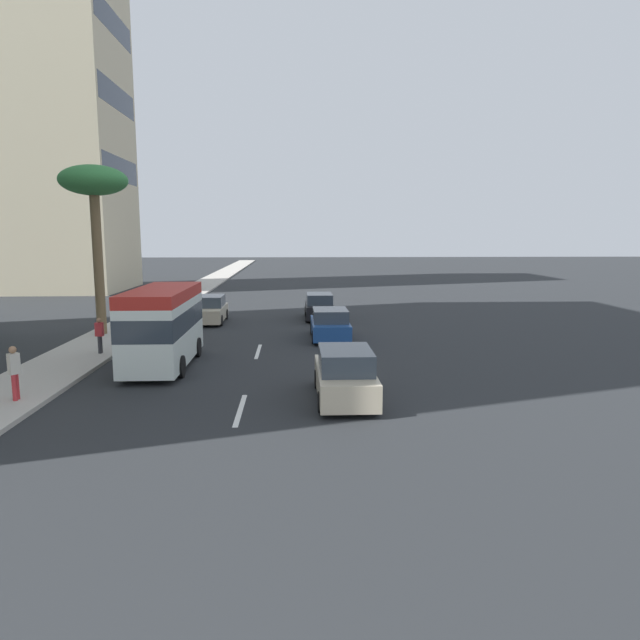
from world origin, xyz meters
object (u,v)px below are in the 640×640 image
at_px(car_third, 345,375).
at_px(car_second, 210,310).
at_px(palm_tree, 94,188).
at_px(car_fifth, 319,307).
at_px(minibus_lead, 163,324).
at_px(pedestrian_by_tree, 100,334).
at_px(pedestrian_mid_block, 14,370).
at_px(car_fourth, 330,325).

bearing_deg(car_third, car_second, 22.22).
bearing_deg(palm_tree, car_fifth, -64.18).
distance_m(minibus_lead, pedestrian_by_tree, 3.92).
bearing_deg(minibus_lead, car_second, 179.38).
height_order(car_second, pedestrian_mid_block, pedestrian_mid_block).
bearing_deg(pedestrian_mid_block, palm_tree, -135.89).
height_order(car_fifth, pedestrian_mid_block, pedestrian_mid_block).
xyz_separation_m(minibus_lead, pedestrian_by_tree, (2.06, 3.25, -0.74)).
height_order(car_second, car_fifth, car_fifth).
xyz_separation_m(car_fifth, pedestrian_mid_block, (-17.76, 10.33, 0.33)).
xyz_separation_m(car_second, palm_tree, (-4.53, 4.95, 6.85)).
relative_size(minibus_lead, pedestrian_by_tree, 4.09).
distance_m(minibus_lead, car_third, 8.54).
distance_m(car_third, car_fourth, 10.76).
bearing_deg(pedestrian_by_tree, car_second, 75.21).
bearing_deg(minibus_lead, car_fifth, 151.75).
distance_m(car_third, pedestrian_mid_block, 10.39).
relative_size(car_third, car_fourth, 1.03).
bearing_deg(car_fourth, car_second, 50.16).
bearing_deg(pedestrian_mid_block, car_fifth, -172.36).
bearing_deg(car_third, minibus_lead, 54.29).
relative_size(minibus_lead, palm_tree, 0.74).
bearing_deg(car_fourth, minibus_lead, 129.32).
distance_m(minibus_lead, car_second, 11.65).
relative_size(minibus_lead, pedestrian_mid_block, 3.69).
bearing_deg(car_fifth, palm_tree, 115.82).
height_order(pedestrian_mid_block, palm_tree, palm_tree).
bearing_deg(palm_tree, car_third, -135.76).
distance_m(car_fifth, palm_tree, 14.65).
distance_m(car_second, palm_tree, 9.59).
distance_m(car_second, pedestrian_by_tree, 10.13).
height_order(minibus_lead, car_fourth, minibus_lead).
height_order(minibus_lead, palm_tree, palm_tree).
height_order(car_fifth, palm_tree, palm_tree).
bearing_deg(car_fourth, car_fifth, 2.06).
bearing_deg(pedestrian_by_tree, car_fourth, 24.57).
distance_m(car_fifth, pedestrian_mid_block, 20.55).
height_order(minibus_lead, pedestrian_mid_block, minibus_lead).
height_order(minibus_lead, car_third, minibus_lead).
xyz_separation_m(car_third, pedestrian_by_tree, (7.02, 10.14, 0.20)).
xyz_separation_m(pedestrian_mid_block, pedestrian_by_tree, (7.10, -0.24, -0.11)).
bearing_deg(car_fifth, minibus_lead, 151.75).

